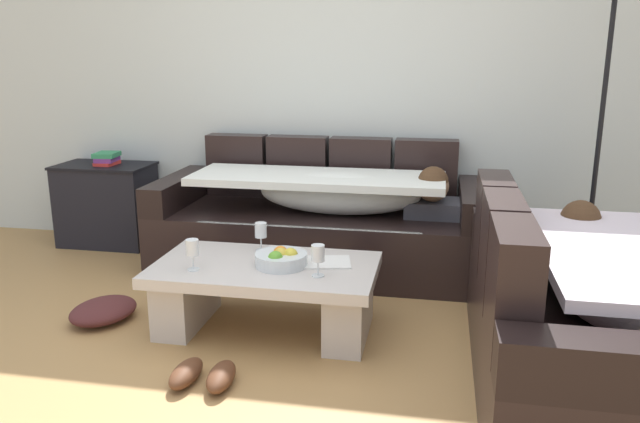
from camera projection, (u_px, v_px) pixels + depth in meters
name	position (u px, v px, depth m)	size (l,w,h in m)	color
ground_plane	(244.00, 379.00, 2.92)	(14.00, 14.00, 0.00)	#AD814B
back_wall	(326.00, 71.00, 4.63)	(9.00, 0.10, 2.70)	silver
couch_along_wall	(324.00, 222.00, 4.36)	(2.26, 0.92, 0.88)	black
couch_near_window	(580.00, 321.00, 2.75)	(0.92, 1.77, 0.88)	black
coffee_table	(266.00, 289.00, 3.38)	(1.20, 0.68, 0.38)	beige
fruit_bowl	(281.00, 258.00, 3.31)	(0.28, 0.28, 0.10)	silver
wine_glass_near_left	(192.00, 249.00, 3.24)	(0.07, 0.07, 0.17)	silver
wine_glass_near_right	(318.00, 255.00, 3.14)	(0.07, 0.07, 0.17)	silver
wine_glass_far_back	(261.00, 231.00, 3.55)	(0.07, 0.07, 0.17)	silver
open_magazine	(324.00, 262.00, 3.37)	(0.28, 0.21, 0.01)	white
side_cabinet	(107.00, 204.00, 4.91)	(0.72, 0.44, 0.64)	black
book_stack_on_cabinet	(107.00, 158.00, 4.81)	(0.18, 0.21, 0.10)	red
floor_lamp	(595.00, 114.00, 3.86)	(0.33, 0.31, 1.95)	black
pair_of_shoes	(204.00, 375.00, 2.87)	(0.31, 0.28, 0.09)	#59331E
crumpled_garment	(103.00, 311.00, 3.54)	(0.40, 0.32, 0.12)	#4C2323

